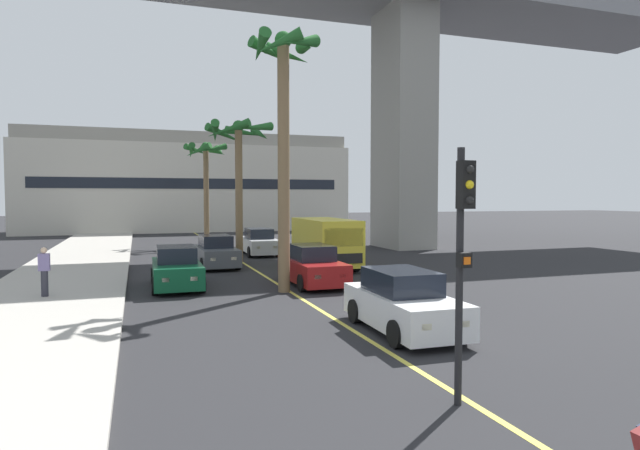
# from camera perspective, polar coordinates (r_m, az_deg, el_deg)

# --- Properties ---
(sidewalk_left) EXTENTS (4.80, 80.00, 0.15)m
(sidewalk_left) POSITION_cam_1_polar(r_m,az_deg,el_deg) (17.65, -28.06, -8.25)
(sidewalk_left) COLOR #ADA89E
(sidewalk_left) RESTS_ON ground
(lane_stripe_center) EXTENTS (0.14, 56.00, 0.01)m
(lane_stripe_center) POSITION_cam_1_polar(r_m,az_deg,el_deg) (25.85, -7.23, -4.61)
(lane_stripe_center) COLOR #DBCC4C
(lane_stripe_center) RESTS_ON ground
(pier_building_backdrop) EXTENTS (31.90, 8.04, 9.79)m
(pier_building_backdrop) POSITION_cam_1_polar(r_m,az_deg,el_deg) (56.66, -13.71, 4.32)
(pier_building_backdrop) COLOR beige
(pier_building_backdrop) RESTS_ON ground
(car_queue_front) EXTENTS (1.91, 4.14, 1.56)m
(car_queue_front) POSITION_cam_1_polar(r_m,az_deg,el_deg) (13.82, 8.84, -8.26)
(car_queue_front) COLOR white
(car_queue_front) RESTS_ON ground
(car_queue_second) EXTENTS (1.92, 4.14, 1.56)m
(car_queue_second) POSITION_cam_1_polar(r_m,az_deg,el_deg) (26.53, -11.04, -2.90)
(car_queue_second) COLOR #4C5156
(car_queue_second) RESTS_ON ground
(car_queue_third) EXTENTS (1.84, 4.10, 1.56)m
(car_queue_third) POSITION_cam_1_polar(r_m,az_deg,el_deg) (20.77, -0.84, -4.46)
(car_queue_third) COLOR maroon
(car_queue_third) RESTS_ON ground
(car_queue_fourth) EXTENTS (1.89, 4.13, 1.56)m
(car_queue_fourth) POSITION_cam_1_polar(r_m,az_deg,el_deg) (31.85, -6.48, -1.89)
(car_queue_fourth) COLOR #B7BABF
(car_queue_fourth) RESTS_ON ground
(car_queue_fifth) EXTENTS (1.88, 4.12, 1.56)m
(car_queue_fifth) POSITION_cam_1_polar(r_m,az_deg,el_deg) (20.81, -15.05, -4.54)
(car_queue_fifth) COLOR #0C4728
(car_queue_fifth) RESTS_ON ground
(delivery_van) EXTENTS (2.24, 5.29, 2.36)m
(delivery_van) POSITION_cam_1_polar(r_m,az_deg,el_deg) (25.73, 0.59, -1.76)
(delivery_van) COLOR yellow
(delivery_van) RESTS_ON ground
(traffic_light_median_near) EXTENTS (0.24, 0.37, 4.20)m
(traffic_light_median_near) POSITION_cam_1_polar(r_m,az_deg,el_deg) (8.86, 14.95, -1.59)
(traffic_light_median_near) COLOR black
(traffic_light_median_near) RESTS_ON ground
(palm_tree_near_median) EXTENTS (3.08, 3.15, 7.25)m
(palm_tree_near_median) POSITION_cam_1_polar(r_m,az_deg,el_deg) (38.35, -12.09, 6.48)
(palm_tree_near_median) COLOR brown
(palm_tree_near_median) RESTS_ON ground
(palm_tree_mid_median) EXTENTS (3.59, 3.71, 7.42)m
(palm_tree_mid_median) POSITION_cam_1_polar(r_m,az_deg,el_deg) (28.57, -8.69, 8.11)
(palm_tree_mid_median) COLOR brown
(palm_tree_mid_median) RESTS_ON ground
(palm_tree_far_median) EXTENTS (2.47, 2.64, 9.24)m
(palm_tree_far_median) POSITION_cam_1_polar(r_m,az_deg,el_deg) (19.47, -3.89, 13.21)
(palm_tree_far_median) COLOR brown
(palm_tree_far_median) RESTS_ON ground
(pedestrian_near_crosswalk) EXTENTS (0.34, 0.22, 1.62)m
(pedestrian_near_crosswalk) POSITION_cam_1_polar(r_m,az_deg,el_deg) (19.76, -27.33, -4.36)
(pedestrian_near_crosswalk) COLOR #2D2D38
(pedestrian_near_crosswalk) RESTS_ON sidewalk_left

